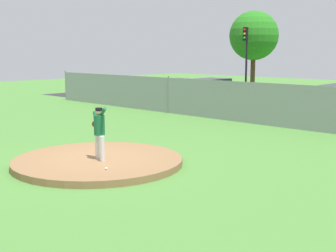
% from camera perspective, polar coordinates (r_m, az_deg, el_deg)
% --- Properties ---
extents(ground_plane, '(80.00, 80.00, 0.00)m').
position_cam_1_polar(ground_plane, '(18.21, 6.55, -1.51)').
color(ground_plane, '#4C8438').
extents(asphalt_strip, '(44.00, 7.00, 0.01)m').
position_cam_1_polar(asphalt_strip, '(25.40, 18.38, 1.12)').
color(asphalt_strip, '#2B2B2D').
rests_on(asphalt_strip, ground_plane).
extents(pitchers_mound, '(5.09, 5.09, 0.20)m').
position_cam_1_polar(pitchers_mound, '(14.03, -8.66, -4.35)').
color(pitchers_mound, olive).
rests_on(pitchers_mound, ground_plane).
extents(pitcher_youth, '(0.82, 0.32, 1.61)m').
position_cam_1_polar(pitcher_youth, '(13.62, -8.55, -0.23)').
color(pitcher_youth, silver).
rests_on(pitcher_youth, pitchers_mound).
extents(baseball, '(0.07, 0.07, 0.07)m').
position_cam_1_polar(baseball, '(12.58, -7.69, -5.26)').
color(baseball, white).
rests_on(baseball, pitchers_mound).
extents(chainlink_fence, '(33.87, 0.07, 2.07)m').
position_cam_1_polar(chainlink_fence, '(21.35, 13.20, 2.55)').
color(chainlink_fence, gray).
rests_on(chainlink_fence, ground_plane).
extents(parked_car_charcoal, '(2.09, 4.69, 1.54)m').
position_cam_1_polar(parked_car_charcoal, '(31.69, 0.60, 4.45)').
color(parked_car_charcoal, '#232328').
rests_on(parked_car_charcoal, ground_plane).
extents(parked_car_champagne, '(1.98, 4.70, 1.72)m').
position_cam_1_polar(parked_car_champagne, '(28.81, 5.09, 4.10)').
color(parked_car_champagne, tan).
rests_on(parked_car_champagne, ground_plane).
extents(traffic_light_near, '(0.28, 0.46, 5.03)m').
position_cam_1_polar(traffic_light_near, '(32.37, 9.66, 9.17)').
color(traffic_light_near, black).
rests_on(traffic_light_near, ground_plane).
extents(tree_bushy_near, '(3.84, 3.84, 6.56)m').
position_cam_1_polar(tree_bushy_near, '(37.13, 10.62, 10.96)').
color(tree_bushy_near, '#4C331E').
rests_on(tree_bushy_near, ground_plane).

